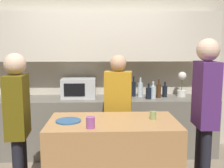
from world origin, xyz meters
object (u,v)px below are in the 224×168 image
at_px(toaster, 19,92).
at_px(bottle_2, 140,89).
at_px(cup_0, 153,115).
at_px(person_right, 18,119).
at_px(bottle_1, 134,89).
at_px(person_left, 118,105).
at_px(microwave, 79,88).
at_px(bottle_5, 159,91).
at_px(bottle_0, 129,92).
at_px(person_center, 205,107).
at_px(bottle_4, 153,92).
at_px(bottle_6, 165,91).
at_px(bottle_3, 149,93).
at_px(plate_on_island, 68,121).
at_px(potted_plant, 182,84).
at_px(cup_1, 91,122).

height_order(toaster, bottle_2, bottle_2).
distance_m(cup_0, person_right, 1.39).
distance_m(bottle_1, person_left, 0.87).
height_order(microwave, cup_0, microwave).
relative_size(microwave, bottle_5, 1.83).
distance_m(bottle_0, person_center, 1.45).
relative_size(bottle_4, bottle_6, 1.08).
height_order(bottle_0, bottle_3, bottle_0).
height_order(toaster, bottle_6, bottle_6).
bearing_deg(plate_on_island, bottle_4, 48.94).
bearing_deg(bottle_2, bottle_3, -61.72).
xyz_separation_m(bottle_3, person_center, (0.36, -1.27, 0.08)).
xyz_separation_m(toaster, bottle_5, (2.16, -0.08, 0.02)).
height_order(bottle_0, cup_0, bottle_0).
height_order(bottle_0, plate_on_island, bottle_0).
relative_size(bottle_1, person_left, 0.21).
bearing_deg(person_center, potted_plant, -5.34).
relative_size(bottle_2, person_right, 0.19).
relative_size(bottle_2, cup_1, 2.82).
xyz_separation_m(bottle_3, cup_1, (-0.81, -1.47, -0.01)).
bearing_deg(microwave, person_center, -45.19).
bearing_deg(bottle_2, bottle_6, -5.65).
relative_size(bottle_5, cup_1, 2.63).
bearing_deg(bottle_6, toaster, 179.33).
height_order(bottle_6, plate_on_island, bottle_6).
distance_m(bottle_4, bottle_6, 0.22).
distance_m(plate_on_island, cup_1, 0.33).
distance_m(bottle_6, person_right, 2.33).
bearing_deg(bottle_0, bottle_4, 5.09).
bearing_deg(potted_plant, person_left, -143.77).
bearing_deg(person_left, bottle_2, -108.48).
xyz_separation_m(bottle_3, bottle_6, (0.28, 0.15, 0.00)).
relative_size(bottle_3, cup_1, 2.19).
distance_m(potted_plant, bottle_1, 0.77).
relative_size(bottle_0, plate_on_island, 1.07).
distance_m(microwave, plate_on_island, 1.42).
relative_size(bottle_1, person_right, 0.20).
relative_size(bottle_0, bottle_1, 0.86).
relative_size(bottle_5, bottle_6, 1.18).
bearing_deg(plate_on_island, bottle_0, 59.26).
relative_size(toaster, bottle_4, 1.00).
bearing_deg(bottle_6, cup_1, -124.17).
distance_m(toaster, bottle_2, 1.89).
bearing_deg(plate_on_island, bottle_5, 47.52).
distance_m(microwave, cup_1, 1.66).
relative_size(bottle_0, cup_0, 3.30).
relative_size(bottle_3, bottle_6, 0.99).
relative_size(bottle_1, cup_0, 3.85).
distance_m(toaster, bottle_1, 1.79).
xyz_separation_m(bottle_5, bottle_6, (0.11, 0.05, -0.02)).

